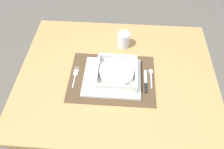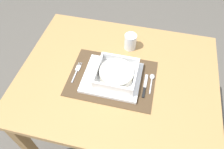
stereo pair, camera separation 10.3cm
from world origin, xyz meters
The scene contains 9 objects.
ground_plane centered at (0.00, 0.00, 0.00)m, with size 6.00×6.00×0.00m, color #59544C.
dining_table centered at (0.00, 0.00, 0.62)m, with size 0.99×0.78×0.72m.
placemat centered at (-0.02, -0.03, 0.72)m, with size 0.42×0.31×0.00m, color #4C3823.
serving_plate centered at (-0.02, -0.03, 0.73)m, with size 0.28×0.24×0.02m, color white.
porridge_bowl centered at (0.00, -0.03, 0.76)m, with size 0.19×0.19×0.06m.
fork centered at (-0.21, -0.03, 0.72)m, with size 0.02×0.13×0.00m.
spoon centered at (0.17, 0.01, 0.72)m, with size 0.02×0.12×0.01m.
butter_knife centered at (0.14, -0.05, 0.72)m, with size 0.01×0.14×0.01m.
drinking_glass centered at (0.02, 0.20, 0.76)m, with size 0.07×0.07×0.09m.
Camera 2 is at (0.12, -0.64, 1.56)m, focal length 34.25 mm.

